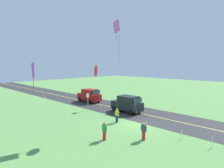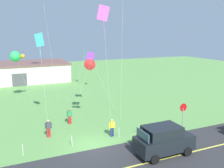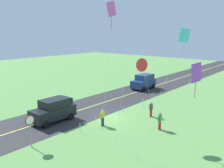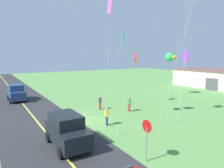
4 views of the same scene
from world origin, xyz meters
name	(u,v)px [view 2 (image 2 of 4)]	position (x,y,z in m)	size (l,w,h in m)	color
ground_plane	(93,147)	(0.00, 0.00, -0.05)	(120.00, 120.00, 0.10)	#60994C
car_suv_foreground	(163,140)	(4.39, -3.37, 1.15)	(4.40, 2.12, 2.24)	black
stop_sign	(183,111)	(8.89, -0.10, 1.80)	(0.76, 0.08, 2.56)	gray
person_adult_near	(48,128)	(-2.93, 3.21, 0.86)	(0.58, 0.22, 1.60)	red
person_adult_companion	(112,127)	(2.19, 1.10, 0.86)	(0.58, 0.22, 1.60)	navy
person_child_watcher	(70,116)	(-0.46, 5.61, 0.86)	(0.58, 0.22, 1.60)	red
kite_red_low	(39,42)	(-2.85, 6.32, 8.16)	(0.79, 3.57, 8.99)	silver
kite_blue_mid	(103,16)	(1.69, 1.75, 10.31)	(1.13, 0.76, 11.20)	silver
kite_yellow_high	(90,65)	(1.46, 4.77, 5.97)	(2.48, 1.18, 6.54)	silver
kite_green_far	(16,56)	(-4.57, 16.40, 6.00)	(2.33, 1.40, 6.71)	silver
kite_pink_drift	(85,53)	(6.25, 21.56, 5.68)	(2.26, 1.38, 6.41)	silver
kite_orange_near	(91,58)	(3.34, 10.00, 6.03)	(2.47, 3.50, 6.79)	silver
warehouse_distant	(18,72)	(-3.86, 31.56, 1.75)	(18.36, 10.20, 3.50)	beige
fence_post_1	(23,150)	(-5.25, 0.70, 0.45)	(0.05, 0.05, 0.90)	silver
fence_post_2	(72,141)	(-1.52, 0.70, 0.45)	(0.05, 0.05, 0.90)	silver
fence_post_3	(119,132)	(2.67, 0.70, 0.45)	(0.05, 0.05, 0.90)	silver
fence_post_4	(139,129)	(4.65, 0.70, 0.45)	(0.05, 0.05, 0.90)	silver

